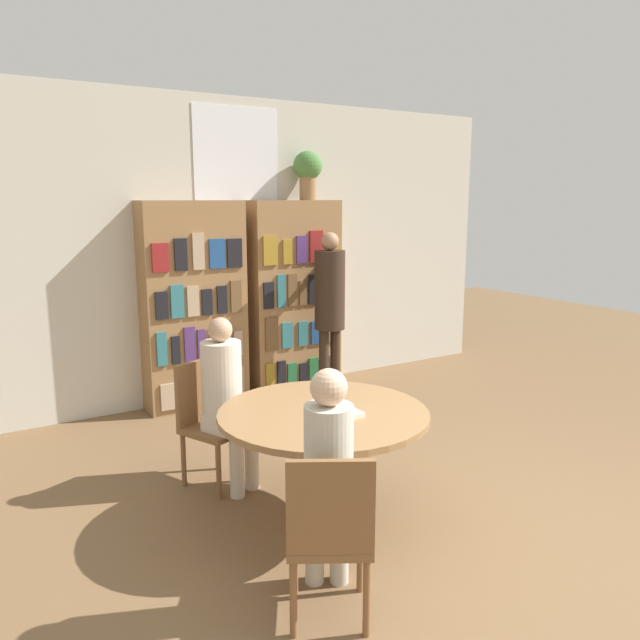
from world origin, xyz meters
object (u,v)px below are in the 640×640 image
at_px(bookshelf_right, 294,297).
at_px(chair_near_camera, 329,530).
at_px(seated_reader_right, 328,473).
at_px(librarian_standing, 330,298).
at_px(bookshelf_left, 194,306).
at_px(chair_left_side, 209,416).
at_px(reading_table, 323,427).
at_px(seated_reader_left, 226,393).
at_px(flower_vase, 308,170).

height_order(bookshelf_right, chair_near_camera, bookshelf_right).
xyz_separation_m(seated_reader_right, librarian_standing, (1.79, 2.76, 0.35)).
distance_m(bookshelf_right, seated_reader_right, 3.68).
bearing_deg(bookshelf_right, bookshelf_left, 180.00).
relative_size(bookshelf_right, chair_left_side, 2.26).
distance_m(bookshelf_left, bookshelf_right, 1.11).
bearing_deg(seated_reader_right, bookshelf_left, 110.88).
distance_m(bookshelf_right, reading_table, 2.88).
bearing_deg(seated_reader_right, chair_left_side, 119.99).
relative_size(bookshelf_left, reading_table, 1.53).
xyz_separation_m(bookshelf_left, seated_reader_left, (-0.47, -1.82, -0.30)).
bearing_deg(chair_near_camera, seated_reader_right, 90.00).
relative_size(bookshelf_right, seated_reader_right, 1.62).
relative_size(chair_near_camera, seated_reader_left, 0.72).
bearing_deg(librarian_standing, bookshelf_right, 103.43).
height_order(chair_near_camera, librarian_standing, librarian_standing).
distance_m(flower_vase, chair_near_camera, 4.33).
height_order(flower_vase, chair_near_camera, flower_vase).
bearing_deg(seated_reader_right, reading_table, 90.00).
bearing_deg(seated_reader_left, chair_left_side, -90.00).
bearing_deg(chair_left_side, chair_near_camera, 63.00).
distance_m(chair_left_side, seated_reader_right, 1.62).
distance_m(bookshelf_right, seated_reader_left, 2.43).
distance_m(seated_reader_left, seated_reader_right, 1.44).
bearing_deg(chair_left_side, flower_vase, -161.09).
bearing_deg(bookshelf_right, seated_reader_right, -117.08).
xyz_separation_m(seated_reader_left, librarian_standing, (1.70, 1.32, 0.34)).
distance_m(bookshelf_left, seated_reader_left, 1.91).
xyz_separation_m(bookshelf_right, librarian_standing, (0.12, -0.50, 0.04)).
height_order(reading_table, seated_reader_right, seated_reader_right).
xyz_separation_m(bookshelf_left, seated_reader_right, (-0.56, -3.26, -0.31)).
xyz_separation_m(flower_vase, seated_reader_left, (-1.75, -1.83, -1.61)).
distance_m(bookshelf_right, chair_left_side, 2.39).
relative_size(chair_left_side, seated_reader_left, 0.72).
bearing_deg(bookshelf_right, seated_reader_left, -130.95).
relative_size(bookshelf_right, librarian_standing, 1.18).
bearing_deg(reading_table, bookshelf_right, 63.91).
relative_size(reading_table, librarian_standing, 0.77).
bearing_deg(flower_vase, reading_table, -119.08).
height_order(flower_vase, chair_left_side, flower_vase).
distance_m(flower_vase, librarian_standing, 1.36).
distance_m(bookshelf_right, librarian_standing, 0.52).
xyz_separation_m(bookshelf_right, chair_near_camera, (-1.76, -3.42, -0.51)).
bearing_deg(chair_near_camera, reading_table, 90.00).
height_order(reading_table, chair_near_camera, chair_near_camera).
relative_size(seated_reader_left, librarian_standing, 0.72).
height_order(reading_table, chair_left_side, chair_left_side).
relative_size(bookshelf_right, chair_near_camera, 2.26).
bearing_deg(seated_reader_right, chair_near_camera, -90.00).
distance_m(bookshelf_left, chair_left_side, 1.82).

